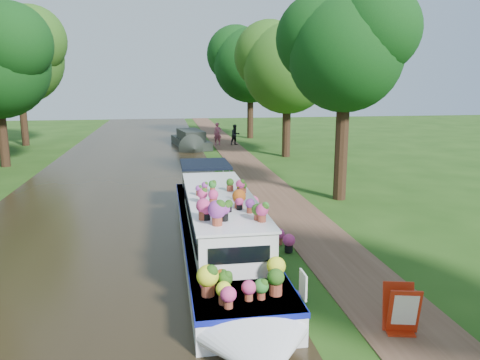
% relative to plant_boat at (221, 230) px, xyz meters
% --- Properties ---
extents(ground, '(100.00, 100.00, 0.00)m').
position_rel_plant_boat_xyz_m(ground, '(2.25, 3.11, -0.85)').
color(ground, '#1E4210').
rests_on(ground, ground).
extents(canal_water, '(10.00, 100.00, 0.02)m').
position_rel_plant_boat_xyz_m(canal_water, '(-3.75, 3.11, -0.84)').
color(canal_water, black).
rests_on(canal_water, ground).
extents(towpath, '(2.20, 100.00, 0.03)m').
position_rel_plant_boat_xyz_m(towpath, '(3.45, 3.11, -0.84)').
color(towpath, brown).
rests_on(towpath, ground).
extents(plant_boat, '(2.29, 13.52, 2.29)m').
position_rel_plant_boat_xyz_m(plant_boat, '(0.00, 0.00, 0.00)').
color(plant_boat, white).
rests_on(plant_boat, canal_water).
extents(tree_near_overhang, '(5.52, 5.28, 8.99)m').
position_rel_plant_boat_xyz_m(tree_near_overhang, '(6.04, 6.17, 5.75)').
color(tree_near_overhang, black).
rests_on(tree_near_overhang, ground).
extents(tree_near_mid, '(6.90, 6.60, 9.40)m').
position_rel_plant_boat_xyz_m(tree_near_mid, '(6.73, 18.19, 5.58)').
color(tree_near_mid, black).
rests_on(tree_near_mid, ground).
extents(tree_near_far, '(7.59, 7.26, 10.30)m').
position_rel_plant_boat_xyz_m(tree_near_far, '(6.23, 29.20, 6.20)').
color(tree_near_far, black).
rests_on(tree_near_far, ground).
extents(tree_far_d, '(8.05, 7.70, 10.85)m').
position_rel_plant_boat_xyz_m(tree_far_d, '(-12.77, 27.20, 6.54)').
color(tree_far_d, black).
rests_on(tree_far_d, ground).
extents(second_boat, '(2.99, 7.32, 1.37)m').
position_rel_plant_boat_xyz_m(second_boat, '(0.50, 23.79, -0.30)').
color(second_boat, black).
rests_on(second_boat, canal_water).
extents(sandwich_board, '(0.68, 0.64, 1.02)m').
position_rel_plant_boat_xyz_m(sandwich_board, '(3.16, -4.91, -0.36)').
color(sandwich_board, '#B3240C').
rests_on(sandwich_board, towpath).
extents(pedestrian_pink, '(0.73, 0.55, 1.81)m').
position_rel_plant_boat_xyz_m(pedestrian_pink, '(2.75, 24.79, 0.08)').
color(pedestrian_pink, '#DE5B9B').
rests_on(pedestrian_pink, towpath).
extents(pedestrian_dark, '(0.99, 0.89, 1.67)m').
position_rel_plant_boat_xyz_m(pedestrian_dark, '(4.15, 24.44, 0.01)').
color(pedestrian_dark, black).
rests_on(pedestrian_dark, towpath).
extents(verge_plant, '(0.48, 0.45, 0.43)m').
position_rel_plant_boat_xyz_m(verge_plant, '(1.65, 4.91, -0.64)').
color(verge_plant, '#206C20').
rests_on(verge_plant, ground).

